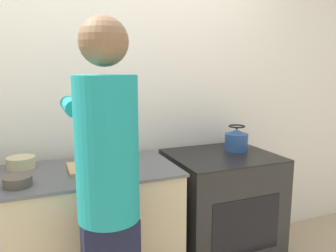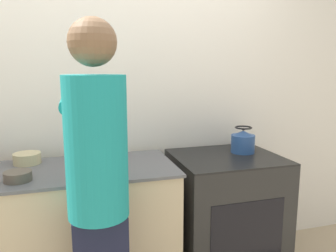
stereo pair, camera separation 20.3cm
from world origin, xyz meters
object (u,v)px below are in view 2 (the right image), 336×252
object	(u,v)px
cutting_board	(94,165)
person	(98,184)
knife	(100,163)
bowl_prep	(18,176)
kettle	(243,142)
oven	(225,215)

from	to	relation	value
cutting_board	person	bearing A→B (deg)	-91.55
knife	bowl_prep	world-z (taller)	bowl_prep
knife	bowl_prep	size ratio (longest dim) A/B	1.62
bowl_prep	kettle	bearing A→B (deg)	8.62
cutting_board	knife	world-z (taller)	knife
knife	oven	bearing A→B (deg)	-10.58
kettle	person	bearing A→B (deg)	-152.55
oven	person	size ratio (longest dim) A/B	0.52
kettle	cutting_board	bearing A→B (deg)	-176.74
cutting_board	bowl_prep	xyz separation A→B (m)	(-0.41, -0.16, 0.02)
oven	cutting_board	world-z (taller)	cutting_board
knife	bowl_prep	xyz separation A→B (m)	(-0.45, -0.14, 0.01)
oven	knife	world-z (taller)	knife
cutting_board	kettle	world-z (taller)	kettle
knife	cutting_board	bearing A→B (deg)	133.46
knife	kettle	distance (m)	1.04
oven	knife	xyz separation A→B (m)	(-0.88, -0.03, 0.47)
person	kettle	world-z (taller)	person
oven	knife	size ratio (longest dim) A/B	3.75
kettle	bowl_prep	size ratio (longest dim) A/B	1.31
person	knife	size ratio (longest dim) A/B	7.27
person	oven	bearing A→B (deg)	28.47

